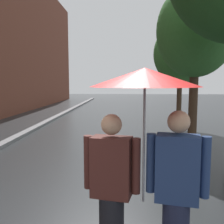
# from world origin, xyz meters

# --- Properties ---
(kerb_strip) EXTENTS (0.30, 36.00, 0.12)m
(kerb_strip) POSITION_xyz_m (-3.20, 10.00, 0.06)
(kerb_strip) COLOR slate
(kerb_strip) RESTS_ON ground
(street_tree_1) EXTENTS (2.44, 2.44, 5.06)m
(street_tree_1) POSITION_xyz_m (2.78, 6.20, 3.57)
(street_tree_1) COLOR #473323
(street_tree_1) RESTS_ON ground
(street_tree_2) EXTENTS (2.28, 2.28, 4.47)m
(street_tree_2) POSITION_xyz_m (2.93, 9.11, 3.17)
(street_tree_2) COLOR #473323
(street_tree_2) RESTS_ON ground
(couple_under_umbrella) EXTENTS (1.21, 1.06, 2.12)m
(couple_under_umbrella) POSITION_xyz_m (0.77, 0.22, 1.38)
(couple_under_umbrella) COLOR black
(couple_under_umbrella) RESTS_ON ground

